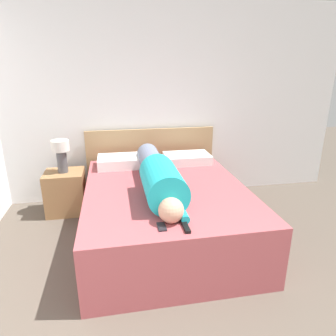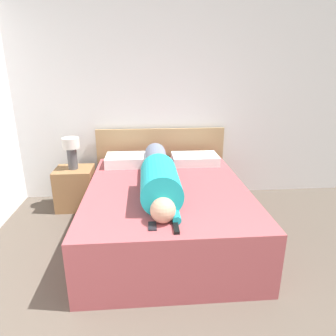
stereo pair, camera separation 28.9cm
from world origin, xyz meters
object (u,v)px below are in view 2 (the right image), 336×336
(pillow_second, at_px, (195,159))
(tv_remote, at_px, (176,228))
(cell_phone, at_px, (152,226))
(person_lying, at_px, (159,176))
(bed, at_px, (167,211))
(nightstand, at_px, (76,188))
(table_lamp, at_px, (71,149))
(pillow_near_headboard, at_px, (130,160))

(pillow_second, height_order, tv_remote, pillow_second)
(cell_phone, bearing_deg, person_lying, 83.05)
(bed, relative_size, nightstand, 3.87)
(tv_remote, relative_size, cell_phone, 1.15)
(nightstand, height_order, tv_remote, tv_remote)
(nightstand, xyz_separation_m, cell_phone, (0.96, -1.63, 0.33))
(bed, height_order, person_lying, person_lying)
(nightstand, height_order, table_lamp, table_lamp)
(bed, height_order, tv_remote, tv_remote)
(pillow_second, xyz_separation_m, tv_remote, (-0.41, -1.63, -0.04))
(tv_remote, bearing_deg, bed, 90.31)
(tv_remote, bearing_deg, cell_phone, 162.49)
(table_lamp, xyz_separation_m, cell_phone, (0.96, -1.63, -0.19))
(table_lamp, distance_m, pillow_near_headboard, 0.74)
(person_lying, distance_m, pillow_second, 0.99)
(table_lamp, distance_m, cell_phone, 1.90)
(pillow_near_headboard, distance_m, cell_phone, 1.59)
(nightstand, relative_size, pillow_near_headboard, 0.88)
(person_lying, relative_size, pillow_second, 2.89)
(table_lamp, bearing_deg, person_lying, -40.94)
(nightstand, distance_m, tv_remote, 2.07)
(table_lamp, height_order, pillow_near_headboard, table_lamp)
(bed, relative_size, pillow_second, 3.58)
(bed, height_order, pillow_second, pillow_second)
(person_lying, bearing_deg, cell_phone, -96.95)
(bed, bearing_deg, nightstand, 144.66)
(nightstand, distance_m, table_lamp, 0.52)
(tv_remote, xyz_separation_m, cell_phone, (-0.18, 0.06, -0.01))
(person_lying, distance_m, cell_phone, 0.75)
(person_lying, relative_size, cell_phone, 12.86)
(pillow_near_headboard, relative_size, tv_remote, 4.06)
(person_lying, bearing_deg, pillow_near_headboard, 110.59)
(nightstand, relative_size, person_lying, 0.32)
(person_lying, bearing_deg, tv_remote, -83.31)
(person_lying, height_order, tv_remote, person_lying)
(pillow_near_headboard, xyz_separation_m, tv_remote, (0.41, -1.63, -0.05))
(person_lying, xyz_separation_m, pillow_second, (0.50, 0.85, -0.10))
(bed, xyz_separation_m, tv_remote, (0.00, -0.89, 0.31))
(tv_remote, bearing_deg, nightstand, 123.96)
(pillow_second, height_order, cell_phone, pillow_second)
(pillow_second, bearing_deg, table_lamp, 177.71)
(pillow_second, bearing_deg, bed, -119.35)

